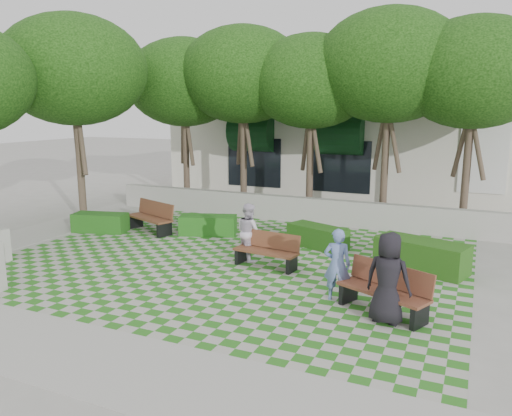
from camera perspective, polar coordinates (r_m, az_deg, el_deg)
The scene contains 17 objects.
ground at distance 12.67m, azimuth -4.89°, elevation -7.26°, with size 90.00×90.00×0.00m, color gray.
lawn at distance 13.51m, azimuth -2.82°, elevation -6.02°, with size 12.00×12.00×0.00m, color #2B721E.
sidewalk_south at distance 9.18m, azimuth -19.83°, elevation -15.43°, with size 16.00×2.00×0.01m, color #9E9B93.
sidewalk_west at distance 17.87m, azimuth -23.89°, elevation -2.67°, with size 2.00×12.00×0.01m, color #9E9B93.
retaining_wall at distance 18.04m, azimuth 4.69°, elevation -0.14°, with size 15.00×0.36×0.90m, color #9E9B93.
bench_east at distance 10.37m, azimuth 14.49°, elevation -9.12°, with size 1.96×1.33×0.98m.
bench_mid at distance 12.88m, azimuth 1.26°, elevation -4.90°, with size 1.76×0.77×0.89m.
bench_west at distance 16.84m, azimuth -11.89°, elevation -1.07°, with size 2.00×1.26×1.00m.
hedge_east at distance 13.28m, azimuth 18.36°, elevation -5.18°, with size 2.23×0.89×0.78m, color #1E4713.
hedge_midright at distance 14.83m, azimuth 7.06°, elevation -3.26°, with size 1.81×0.73×0.63m, color #1C4813.
hedge_midleft at distance 16.21m, azimuth -5.50°, elevation -1.97°, with size 1.80×0.72×0.63m, color #1B5316.
hedge_west at distance 17.32m, azimuth -17.36°, elevation -1.59°, with size 1.76×0.71×0.62m, color #1A4E15.
person_blue at distance 10.75m, azimuth 9.26°, elevation -6.40°, with size 0.57×0.38×1.57m, color #657BB8.
person_dark at distance 9.81m, azimuth 14.86°, elevation -7.76°, with size 0.87×0.57×1.78m, color black.
person_white at distance 13.39m, azimuth -0.81°, elevation -2.73°, with size 0.76×0.59×1.55m, color silver.
tree_row at distance 18.20m, azimuth -1.06°, elevation 14.96°, with size 17.70×13.40×7.41m.
building at distance 25.09m, azimuth 12.92°, elevation 7.61°, with size 18.00×8.92×5.15m.
Camera 1 is at (5.89, -10.47, 4.04)m, focal length 35.00 mm.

